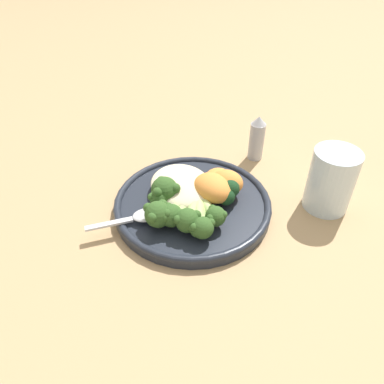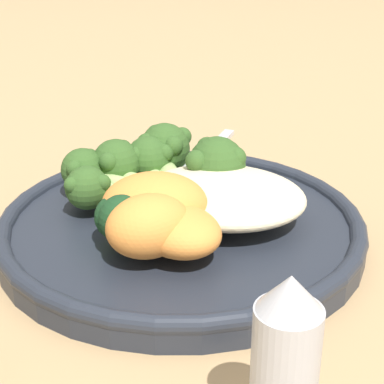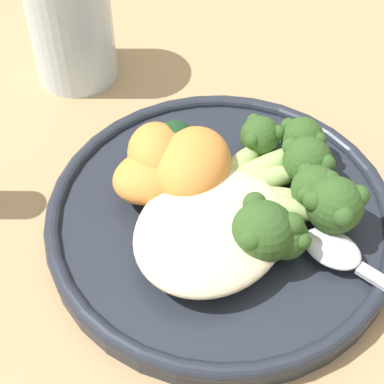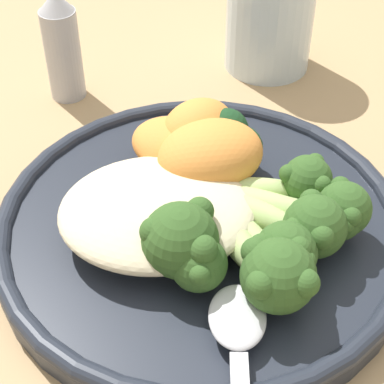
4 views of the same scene
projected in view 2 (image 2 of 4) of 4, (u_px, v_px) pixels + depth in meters
name	position (u px, v px, depth m)	size (l,w,h in m)	color
ground_plane	(196.00, 251.00, 0.44)	(4.00, 4.00, 0.00)	tan
plate	(181.00, 227.00, 0.45)	(0.26, 0.26, 0.02)	#232833
quinoa_mound	(222.00, 196.00, 0.44)	(0.12, 0.10, 0.03)	beige
broccoli_stalk_0	(211.00, 167.00, 0.47)	(0.05, 0.08, 0.04)	#ADC675
broccoli_stalk_1	(200.00, 179.00, 0.47)	(0.03, 0.11, 0.03)	#ADC675
broccoli_stalk_2	(167.00, 156.00, 0.50)	(0.07, 0.11, 0.04)	#ADC675
broccoli_stalk_3	(154.00, 169.00, 0.48)	(0.08, 0.10, 0.03)	#ADC675
broccoli_stalk_4	(128.00, 173.00, 0.47)	(0.10, 0.08, 0.04)	#ADC675
broccoli_stalk_5	(115.00, 183.00, 0.47)	(0.11, 0.06, 0.03)	#ADC675
broccoli_stalk_6	(103.00, 180.00, 0.47)	(0.12, 0.06, 0.03)	#ADC675
broccoli_stalk_7	(109.00, 193.00, 0.44)	(0.10, 0.03, 0.03)	#ADC675
sweet_potato_chunk_0	(184.00, 231.00, 0.39)	(0.06, 0.05, 0.03)	orange
sweet_potato_chunk_1	(155.00, 204.00, 0.41)	(0.07, 0.05, 0.04)	orange
sweet_potato_chunk_2	(149.00, 226.00, 0.39)	(0.05, 0.04, 0.04)	orange
kale_tuft	(135.00, 216.00, 0.40)	(0.05, 0.05, 0.04)	#193D1E
spoon	(200.00, 160.00, 0.53)	(0.03, 0.11, 0.01)	silver
salt_shaker	(285.00, 370.00, 0.26)	(0.03, 0.03, 0.09)	#B2B2B7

